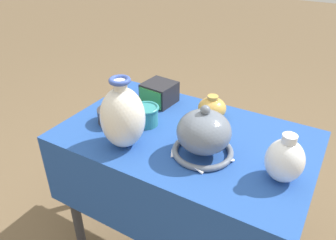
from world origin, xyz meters
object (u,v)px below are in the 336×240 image
Objects in this scene: mosaic_tile_box at (159,93)px; jar_round_porcelain at (285,160)px; vase_tall_bulbous at (123,117)px; jar_round_ochre at (212,108)px; vase_dome_bell at (204,135)px; pot_squat_charcoal at (113,115)px; cup_wide_teal at (146,115)px.

jar_round_porcelain is (0.63, -0.26, 0.03)m from mosaic_tile_box.
vase_tall_bulbous is 0.42m from jar_round_ochre.
vase_dome_bell is at bearing 19.24° from vase_tall_bulbous.
jar_round_porcelain is 0.71m from pot_squat_charcoal.
pot_squat_charcoal is (-0.35, -0.24, -0.02)m from jar_round_ochre.
jar_round_ochre reaches higher than pot_squat_charcoal.
jar_round_porcelain is 1.32× the size of pot_squat_charcoal.
jar_round_ochre is at bearing 41.59° from cup_wide_teal.
jar_round_porcelain is 0.44m from jar_round_ochre.
pot_squat_charcoal is at bearing 179.27° from jar_round_porcelain.
vase_dome_bell is 0.27m from jar_round_ochre.
pot_squat_charcoal is (-0.08, -0.25, -0.02)m from mosaic_tile_box.
jar_round_ochre is (-0.08, 0.26, -0.03)m from vase_dome_bell.
vase_dome_bell is 2.17× the size of cup_wide_teal.
mosaic_tile_box is at bearing 143.07° from vase_dome_bell.
jar_round_porcelain reaches higher than jar_round_ochre.
cup_wide_teal reaches higher than pot_squat_charcoal.
mosaic_tile_box is (-0.35, 0.26, -0.03)m from vase_dome_bell.
mosaic_tile_box is at bearing 73.00° from pot_squat_charcoal.
vase_dome_bell is (0.28, 0.10, -0.04)m from vase_tall_bulbous.
jar_round_porcelain is (0.58, -0.06, 0.03)m from cup_wide_teal.
pot_squat_charcoal is (-0.71, 0.01, -0.05)m from jar_round_porcelain.
cup_wide_teal is at bearing 173.81° from jar_round_porcelain.
vase_dome_bell is at bearing -1.94° from pot_squat_charcoal.
jar_round_porcelain is 1.41× the size of jar_round_ochre.
cup_wide_teal is at bearing -138.41° from jar_round_ochre.
vase_tall_bulbous is at bearing -160.76° from vase_dome_bell.
vase_tall_bulbous is 1.82× the size of mosaic_tile_box.
cup_wide_teal is 0.90× the size of jar_round_ochre.
vase_tall_bulbous is at bearing -37.84° from pot_squat_charcoal.
vase_tall_bulbous is 0.18m from cup_wide_teal.
vase_tall_bulbous reaches higher than vase_dome_bell.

